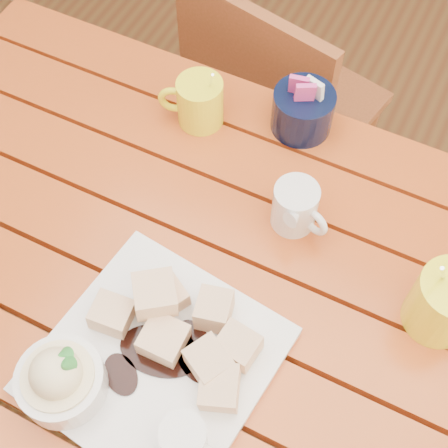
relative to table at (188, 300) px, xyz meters
The scene contains 8 objects.
ground 0.64m from the table, 90.00° to the right, with size 5.00×5.00×0.00m, color brown.
table is the anchor object (origin of this frame).
dessert_plate 0.22m from the table, 83.88° to the right, with size 0.33×0.33×0.12m.
coffee_mug_left 0.34m from the table, 113.24° to the left, with size 0.11×0.08×0.13m.
coffee_mug_right 0.41m from the table, 14.22° to the left, with size 0.14×0.10×0.16m.
cream_pitcher 0.24m from the table, 53.53° to the left, with size 0.10×0.09×0.09m.
sugar_caddy 0.37m from the table, 82.12° to the left, with size 0.11×0.11×0.11m.
chair_far 0.65m from the table, 99.52° to the left, with size 0.45×0.45×0.81m.
Camera 1 is at (0.24, -0.36, 1.59)m, focal length 50.00 mm.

